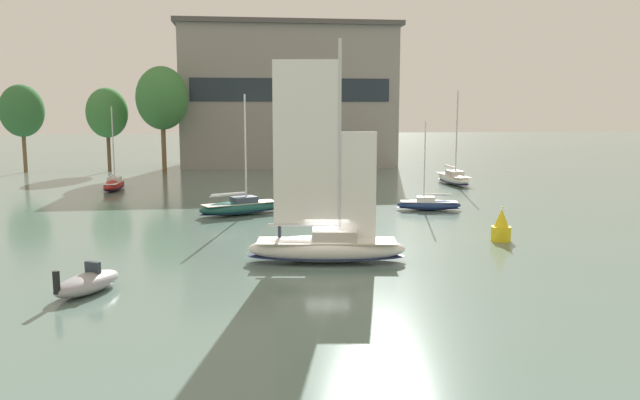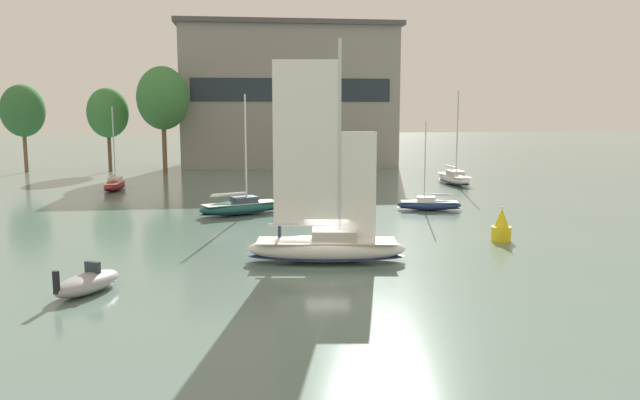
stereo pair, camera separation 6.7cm
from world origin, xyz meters
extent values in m
plane|color=slate|center=(0.00, 0.00, 0.00)|extent=(400.00, 400.00, 0.00)
cube|color=gray|center=(2.70, 64.60, 10.55)|extent=(32.66, 13.66, 21.11)
cube|color=#1E2833|center=(2.70, 57.70, 11.61)|extent=(29.39, 0.10, 3.38)
cube|color=#514C4C|center=(2.70, 64.60, 21.46)|extent=(33.86, 14.86, 0.70)
cylinder|color=brown|center=(-23.41, 56.72, 3.19)|extent=(0.51, 0.51, 6.38)
ellipsoid|color=#3D7A3D|center=(-23.41, 56.72, 8.31)|extent=(5.74, 5.74, 7.02)
cylinder|color=brown|center=(-15.49, 54.42, 3.96)|extent=(0.63, 0.63, 7.92)
ellipsoid|color=#3D7A3D|center=(-15.49, 54.42, 10.32)|extent=(7.13, 7.13, 8.71)
cylinder|color=brown|center=(-34.89, 56.96, 3.30)|extent=(0.53, 0.53, 6.60)
ellipsoid|color=#336B38|center=(-34.89, 56.96, 8.60)|extent=(5.94, 5.94, 7.26)
ellipsoid|color=white|center=(0.00, 0.00, 0.77)|extent=(9.37, 3.74, 1.55)
ellipsoid|color=#19234C|center=(0.00, 0.00, 0.35)|extent=(9.46, 3.78, 0.19)
cube|color=beige|center=(0.00, 0.00, 1.23)|extent=(8.23, 3.19, 0.06)
cube|color=beige|center=(0.45, -0.06, 1.58)|extent=(2.77, 2.11, 0.64)
cylinder|color=silver|center=(0.72, -0.10, 6.95)|extent=(0.18, 0.18, 11.39)
cylinder|color=silver|center=(-1.31, 0.18, 2.17)|extent=(4.08, 0.70, 0.15)
cube|color=white|center=(-1.15, 0.15, 6.84)|extent=(3.74, 0.53, 9.34)
cube|color=white|center=(1.81, -0.24, 4.39)|extent=(1.99, 0.29, 6.26)
cylinder|color=#232838|center=(-2.67, 0.67, 1.69)|extent=(0.22, 0.22, 0.85)
cylinder|color=#262628|center=(-2.67, 0.67, 2.44)|extent=(0.38, 0.38, 0.65)
sphere|color=tan|center=(-2.67, 0.67, 2.88)|extent=(0.24, 0.24, 0.24)
ellipsoid|color=navy|center=(11.45, 17.38, 0.47)|extent=(5.76, 2.65, 0.94)
ellipsoid|color=#19234C|center=(11.45, 17.38, 0.21)|extent=(5.81, 2.68, 0.11)
cube|color=silver|center=(11.45, 17.38, 0.76)|extent=(5.05, 2.27, 0.06)
cube|color=silver|center=(11.18, 17.44, 0.99)|extent=(1.74, 1.38, 0.39)
cylinder|color=silver|center=(11.02, 17.47, 4.26)|extent=(0.11, 0.11, 6.95)
cylinder|color=silver|center=(12.24, 17.22, 1.35)|extent=(2.47, 0.60, 0.09)
cylinder|color=white|center=(12.24, 17.22, 1.41)|extent=(2.23, 0.60, 0.15)
ellipsoid|color=maroon|center=(-18.72, 35.35, 0.56)|extent=(1.93, 6.56, 1.11)
ellipsoid|color=#19234C|center=(-18.72, 35.35, 0.25)|extent=(1.95, 6.63, 0.13)
cube|color=silver|center=(-18.72, 35.35, 0.89)|extent=(1.62, 5.77, 0.06)
cube|color=silver|center=(-18.71, 35.68, 1.15)|extent=(1.31, 1.85, 0.46)
cylinder|color=silver|center=(-18.71, 35.88, 5.01)|extent=(0.13, 0.13, 8.17)
cylinder|color=silver|center=(-18.73, 34.41, 1.57)|extent=(0.16, 2.94, 0.11)
cylinder|color=white|center=(-18.73, 34.41, 1.65)|extent=(0.22, 2.65, 0.18)
ellipsoid|color=white|center=(20.11, 35.82, 0.67)|extent=(2.52, 7.92, 1.33)
ellipsoid|color=#19234C|center=(20.11, 35.82, 0.30)|extent=(2.54, 8.00, 0.16)
cube|color=beige|center=(20.11, 35.82, 1.06)|extent=(2.13, 6.97, 0.06)
cube|color=beige|center=(20.13, 35.43, 1.37)|extent=(1.63, 2.26, 0.55)
cylinder|color=silver|center=(20.14, 35.20, 5.99)|extent=(0.16, 0.16, 9.80)
cylinder|color=silver|center=(20.07, 36.96, 1.88)|extent=(0.28, 3.53, 0.13)
cylinder|color=silver|center=(20.07, 36.96, 1.97)|extent=(0.35, 3.18, 0.21)
ellipsoid|color=#194C47|center=(-4.96, 17.09, 0.61)|extent=(7.41, 4.74, 1.22)
ellipsoid|color=#19234C|center=(-4.96, 17.09, 0.28)|extent=(7.48, 4.79, 0.15)
cube|color=beige|center=(-4.96, 17.09, 0.98)|extent=(6.49, 4.10, 0.06)
cube|color=#333D4C|center=(-4.63, 17.23, 1.26)|extent=(2.41, 2.10, 0.50)
cylinder|color=silver|center=(-4.43, 17.32, 5.51)|extent=(0.14, 0.14, 9.00)
cylinder|color=silver|center=(-5.91, 16.67, 1.73)|extent=(3.02, 1.41, 0.12)
cylinder|color=white|center=(-5.91, 16.67, 1.82)|extent=(2.75, 1.35, 0.20)
ellipsoid|color=#99999E|center=(-12.25, -4.72, 0.48)|extent=(3.38, 4.29, 0.97)
cube|color=black|center=(-13.19, -6.39, 1.01)|extent=(0.31, 0.29, 1.06)
cube|color=#28333D|center=(-12.05, -4.37, 1.16)|extent=(0.82, 0.60, 0.58)
cylinder|color=yellow|center=(12.42, 4.27, 0.49)|extent=(1.31, 1.31, 0.98)
cone|color=yellow|center=(12.42, 4.27, 1.58)|extent=(0.98, 0.98, 1.20)
sphere|color=#F2F266|center=(12.42, 4.27, 2.26)|extent=(0.16, 0.16, 0.16)
camera|label=1|loc=(-4.84, -34.93, 8.75)|focal=35.00mm
camera|label=2|loc=(-4.77, -34.94, 8.75)|focal=35.00mm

